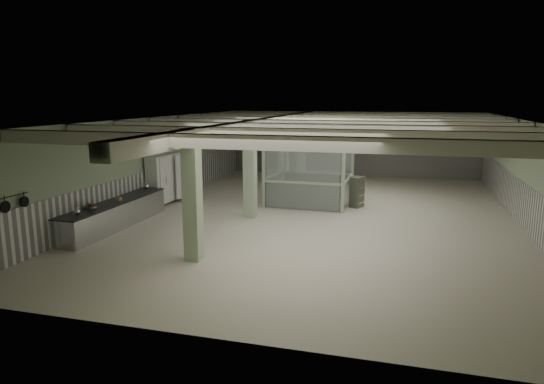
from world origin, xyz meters
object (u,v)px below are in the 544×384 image
(walkin_cooler, at_px, (165,181))
(filing_cabinet, at_px, (357,192))
(guard_booth, at_px, (310,160))
(prep_counter, at_px, (115,214))

(walkin_cooler, relative_size, filing_cabinet, 1.71)
(filing_cabinet, bearing_deg, guard_booth, -163.65)
(guard_booth, distance_m, filing_cabinet, 2.35)
(guard_booth, bearing_deg, prep_counter, -134.19)
(guard_booth, xyz_separation_m, filing_cabinet, (1.99, -0.19, -1.23))
(prep_counter, relative_size, guard_booth, 1.54)
(prep_counter, distance_m, walkin_cooler, 3.87)
(prep_counter, xyz_separation_m, walkin_cooler, (-0.08, 3.83, 0.52))
(prep_counter, bearing_deg, filing_cabinet, 35.14)
(prep_counter, height_order, filing_cabinet, filing_cabinet)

